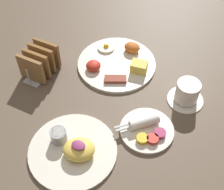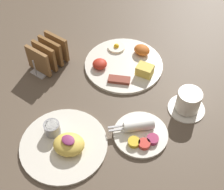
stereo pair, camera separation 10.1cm
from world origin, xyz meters
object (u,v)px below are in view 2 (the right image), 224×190
(plate_foreground, at_px, (64,143))
(toast_rack, at_px, (48,55))
(plate_breakfast, at_px, (125,63))
(plate_condiments, at_px, (141,133))
(coffee_cup, at_px, (188,102))

(plate_foreground, bearing_deg, toast_rack, 139.65)
(plate_breakfast, height_order, plate_condiments, plate_breakfast)
(coffee_cup, bearing_deg, plate_breakfast, 169.40)
(plate_breakfast, height_order, toast_rack, toast_rack)
(plate_condiments, height_order, toast_rack, toast_rack)
(plate_breakfast, distance_m, toast_rack, 0.28)
(plate_breakfast, bearing_deg, toast_rack, -145.69)
(plate_condiments, xyz_separation_m, plate_foreground, (-0.16, -0.16, 0.00))
(toast_rack, height_order, coffee_cup, toast_rack)
(plate_breakfast, height_order, plate_foreground, plate_foreground)
(plate_foreground, relative_size, coffee_cup, 2.16)
(plate_foreground, bearing_deg, plate_condiments, 44.59)
(plate_condiments, height_order, coffee_cup, coffee_cup)
(toast_rack, bearing_deg, plate_condiments, -8.95)
(plate_condiments, xyz_separation_m, coffee_cup, (0.07, 0.17, 0.02))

